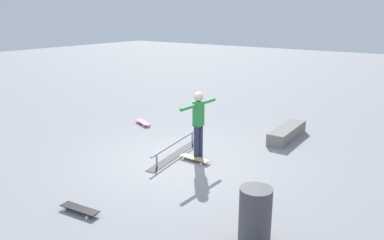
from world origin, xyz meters
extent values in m
plane|color=gray|center=(0.00, 0.00, 0.00)|extent=(60.00, 60.00, 0.00)
cube|color=black|center=(-0.23, -0.37, 0.01)|extent=(2.49, 0.64, 0.01)
cylinder|color=gray|center=(-1.14, -0.52, 0.17)|extent=(0.04, 0.04, 0.33)
cylinder|color=gray|center=(0.69, -0.21, 0.17)|extent=(0.04, 0.04, 0.33)
cylinder|color=gray|center=(-0.23, -0.37, 0.33)|extent=(2.30, 0.43, 0.05)
cube|color=gray|center=(-3.12, 1.40, 0.17)|extent=(1.93, 0.55, 0.34)
cylinder|color=#2D3351|center=(-0.26, 0.24, 0.42)|extent=(0.13, 0.13, 0.85)
cylinder|color=#2D3351|center=(-0.42, 0.25, 0.42)|extent=(0.13, 0.13, 0.85)
cube|color=#2D8C42|center=(-0.34, 0.24, 1.15)|extent=(0.22, 0.20, 0.60)
sphere|color=beige|center=(-0.34, 0.24, 1.56)|extent=(0.23, 0.23, 0.23)
cylinder|color=#2D8C42|center=(0.05, 0.24, 1.38)|extent=(0.57, 0.09, 0.08)
cylinder|color=#2D8C42|center=(-0.73, 0.25, 1.38)|extent=(0.57, 0.09, 0.08)
cube|color=tan|center=(-0.16, 0.27, 0.08)|extent=(0.22, 0.80, 0.02)
cylinder|color=white|center=(-0.26, 0.54, 0.03)|extent=(0.03, 0.05, 0.05)
cylinder|color=white|center=(-0.03, 0.54, 0.03)|extent=(0.03, 0.05, 0.05)
cylinder|color=white|center=(-0.28, 0.00, 0.03)|extent=(0.03, 0.05, 0.05)
cylinder|color=white|center=(-0.05, -0.01, 0.03)|extent=(0.03, 0.05, 0.05)
cube|color=black|center=(3.07, 0.02, 0.08)|extent=(0.29, 0.82, 0.02)
cylinder|color=white|center=(2.92, 0.28, 0.03)|extent=(0.04, 0.06, 0.05)
cylinder|color=white|center=(3.15, 0.30, 0.03)|extent=(0.04, 0.06, 0.05)
cylinder|color=white|center=(2.98, -0.26, 0.03)|extent=(0.04, 0.06, 0.05)
cylinder|color=white|center=(3.21, -0.24, 0.03)|extent=(0.04, 0.06, 0.05)
cube|color=#E05993|center=(-1.75, -2.91, 0.08)|extent=(0.50, 0.81, 0.02)
cylinder|color=white|center=(-1.74, -2.62, 0.03)|extent=(0.05, 0.06, 0.05)
cylinder|color=white|center=(-1.53, -2.71, 0.03)|extent=(0.05, 0.06, 0.05)
cylinder|color=white|center=(-1.96, -3.12, 0.03)|extent=(0.05, 0.06, 0.05)
cylinder|color=white|center=(-1.75, -3.21, 0.03)|extent=(0.05, 0.06, 0.05)
cylinder|color=#47474C|center=(1.96, 2.94, 0.43)|extent=(0.52, 0.52, 0.87)
camera|label=1|loc=(6.87, 5.25, 3.47)|focal=35.56mm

